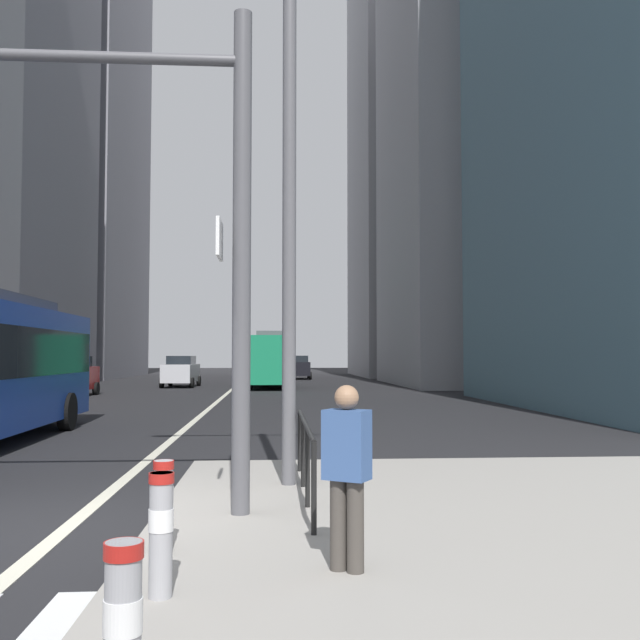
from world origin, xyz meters
The scene contains 18 objects.
ground_plane centered at (0.00, 20.00, 0.00)m, with size 160.00×160.00×0.00m, color black.
median_island centered at (5.50, -1.00, 0.07)m, with size 9.00×10.00×0.15m, color gray.
lane_centre_line centered at (0.00, 30.00, 0.01)m, with size 0.20×80.00×0.01m, color beige.
office_tower_left_far centered at (-16.00, 56.24, 22.17)m, with size 10.76×19.22×44.34m, color gray.
office_tower_right_mid centered at (17.00, 38.42, 18.03)m, with size 12.85×16.49×36.06m, color #9E9EA3.
office_tower_right_far centered at (17.00, 58.51, 22.18)m, with size 13.16×17.04×44.37m, color #9E9EA3.
city_bus_red_receding centered at (2.24, 35.73, 1.84)m, with size 2.78×11.05×3.40m.
car_oncoming_mid centered at (-7.43, 25.95, 0.99)m, with size 2.15×4.44×1.94m.
car_receding_near centered at (2.94, 56.21, 0.99)m, with size 2.20×4.48×1.94m.
car_receding_far centered at (4.48, 49.71, 0.99)m, with size 2.05×4.46×1.94m.
car_oncoming_far centered at (-3.37, 35.94, 0.99)m, with size 2.16×4.48×1.94m.
traffic_signal_gantry centered at (0.19, -0.21, 4.08)m, with size 5.51×0.65×6.00m.
street_lamp_post centered at (2.60, 1.63, 5.28)m, with size 5.50×0.32×8.00m.
bollard_front centered at (1.64, -5.00, 0.67)m, with size 0.20×0.20×0.94m.
bollard_left centered at (1.51, -3.00, 0.68)m, with size 0.20×0.20×0.95m.
bollard_right centered at (1.34, -1.75, 0.63)m, with size 0.20×0.20×0.86m.
pedestrian_railing centered at (2.80, 0.78, 0.87)m, with size 0.06×4.04×0.98m.
pedestrian_waiting centered at (3.01, -2.45, 1.03)m, with size 0.45×0.40×1.60m.
Camera 1 is at (2.37, -8.55, 2.01)m, focal length 39.46 mm.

